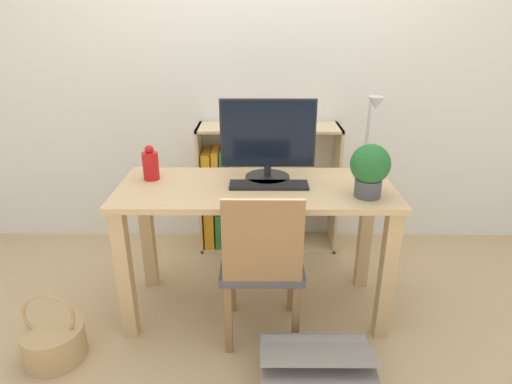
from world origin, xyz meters
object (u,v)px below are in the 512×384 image
Objects in this scene: monitor at (268,138)px; desk_lamp at (371,130)px; chair at (262,261)px; bookshelf at (243,198)px; basket at (54,341)px; vase at (151,164)px; storage_box at (316,378)px; keyboard at (269,185)px; potted_plant at (370,168)px.

monitor is 1.10× the size of desk_lamp.
bookshelf reaches higher than chair.
bookshelf is at bearing 52.15° from basket.
vase is 1.31m from storage_box.
vase is (-0.62, 0.10, 0.07)m from keyboard.
potted_plant is at bearing -53.56° from bookshelf.
bookshelf is 2.57× the size of basket.
keyboard is 0.58m from desk_lamp.
desk_lamp is (0.51, 0.08, 0.27)m from keyboard.
storage_box is at bearing -75.24° from bookshelf.
keyboard is 1.55× the size of potted_plant.
monitor is 1.02× the size of storage_box.
vase is at bearing 178.66° from desk_lamp.
chair is at bearing -94.55° from monitor.
potted_plant is 1.72m from basket.
storage_box is (-0.31, -0.71, -0.91)m from desk_lamp.
desk_lamp reaches higher than storage_box.
vase is at bearing -126.18° from bookshelf.
keyboard is at bearing -87.39° from monitor.
potted_plant is at bearing -100.82° from desk_lamp.
monitor is at bearing 79.55° from chair.
chair is at bearing -82.55° from bookshelf.
keyboard is 0.84m from bookshelf.
vase is 0.42× the size of desk_lamp.
storage_box is at bearing -10.79° from basket.
keyboard is 0.83× the size of storage_box.
keyboard is 0.50m from potted_plant.
desk_lamp is (0.51, -0.04, 0.05)m from monitor.
desk_lamp is (1.13, -0.03, 0.19)m from vase.
vase reaches higher than basket.
monitor is at bearing 92.61° from keyboard.
desk_lamp reaches higher than basket.
monitor is at bearing 105.13° from storage_box.
keyboard is 0.39m from chair.
monitor reaches higher than vase.
chair is 0.56m from storage_box.
monitor is at bearing 26.28° from basket.
chair is (-0.50, -0.12, -0.43)m from potted_plant.
potted_plant is 0.96m from storage_box.
desk_lamp is 0.54× the size of chair.
storage_box is at bearing -113.77° from desk_lamp.
bookshelf is at bearing 104.76° from storage_box.
basket is at bearing -153.72° from monitor.
chair is 0.88× the size of bookshelf.
vase is 0.90m from bookshelf.
potted_plant is at bearing 61.59° from storage_box.
desk_lamp is at bearing 8.79° from keyboard.
potted_plant is at bearing 10.16° from basket.
bookshelf is (-0.63, 0.86, -0.52)m from potted_plant.
chair is (-0.03, -0.25, -0.30)m from keyboard.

